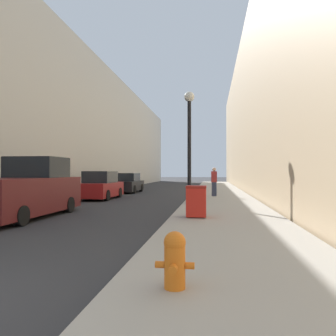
% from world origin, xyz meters
% --- Properties ---
extents(sidewalk_right, '(3.84, 60.00, 0.16)m').
position_xyz_m(sidewalk_right, '(5.26, 18.00, 0.08)').
color(sidewalk_right, '#9E998E').
rests_on(sidewalk_right, ground).
extents(building_left_glass, '(12.00, 60.00, 11.14)m').
position_xyz_m(building_left_glass, '(-10.49, 26.00, 5.57)').
color(building_left_glass, beige).
rests_on(building_left_glass, ground).
extents(building_right_stone, '(12.00, 60.00, 13.37)m').
position_xyz_m(building_right_stone, '(13.28, 26.00, 6.68)').
color(building_right_stone, tan).
rests_on(building_right_stone, ground).
extents(fire_hydrant, '(0.52, 0.41, 0.75)m').
position_xyz_m(fire_hydrant, '(4.27, 1.44, 0.55)').
color(fire_hydrant, orange).
rests_on(fire_hydrant, sidewalk_right).
extents(trash_bin, '(0.67, 0.72, 1.06)m').
position_xyz_m(trash_bin, '(4.23, 8.23, 0.70)').
color(trash_bin, red).
rests_on(trash_bin, sidewalk_right).
extents(lamppost, '(0.49, 0.49, 5.38)m').
position_xyz_m(lamppost, '(3.68, 12.84, 3.45)').
color(lamppost, black).
rests_on(lamppost, sidewalk_right).
extents(pickup_truck, '(2.19, 5.52, 2.26)m').
position_xyz_m(pickup_truck, '(-2.09, 8.46, 0.97)').
color(pickup_truck, '#561919').
rests_on(pickup_truck, ground).
extents(parked_sedan_near, '(1.89, 4.21, 1.72)m').
position_xyz_m(parked_sedan_near, '(-2.10, 16.66, 0.78)').
color(parked_sedan_near, maroon).
rests_on(parked_sedan_near, ground).
extents(parked_sedan_far, '(1.82, 4.37, 1.58)m').
position_xyz_m(parked_sedan_far, '(-2.02, 23.11, 0.72)').
color(parked_sedan_far, black).
rests_on(parked_sedan_far, ground).
extents(pedestrian_on_sidewalk, '(0.36, 0.24, 1.79)m').
position_xyz_m(pedestrian_on_sidewalk, '(4.89, 17.97, 1.06)').
color(pedestrian_on_sidewalk, '#2D3347').
rests_on(pedestrian_on_sidewalk, sidewalk_right).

